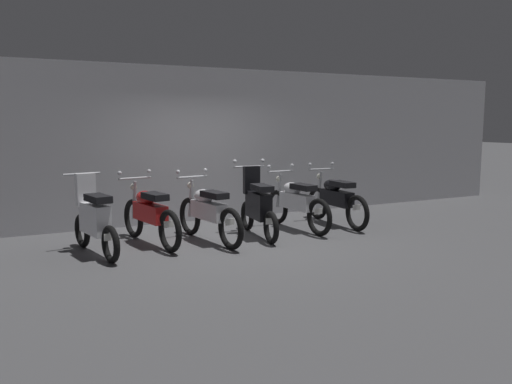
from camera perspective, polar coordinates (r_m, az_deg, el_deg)
name	(u,v)px	position (r m, az deg, el deg)	size (l,w,h in m)	color
ground_plane	(240,242)	(8.51, -1.81, -5.45)	(80.00, 80.00, 0.00)	#4C4C4F
back_wall	(192,145)	(10.34, -7.01, 5.17)	(16.00, 0.30, 2.99)	#ADADB2
motorbike_slot_0	(94,219)	(7.96, -17.35, -2.86)	(0.56, 1.67, 1.18)	black
motorbike_slot_1	(149,214)	(8.41, -11.60, -2.34)	(0.61, 1.93, 1.15)	black
motorbike_slot_2	(208,212)	(8.46, -5.29, -2.17)	(0.58, 1.94, 1.15)	black
motorbike_slot_3	(258,206)	(8.82, 0.18, -1.50)	(0.59, 1.68, 1.29)	black
motorbike_slot_4	(296,202)	(9.43, 4.44, -1.14)	(0.59, 1.95, 1.15)	black
motorbike_slot_5	(336,199)	(9.95, 8.73, -0.74)	(0.59, 1.95, 1.15)	black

